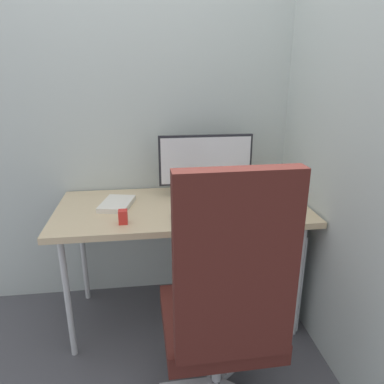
% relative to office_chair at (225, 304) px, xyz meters
% --- Properties ---
extents(ground_plane, '(8.00, 8.00, 0.00)m').
position_rel_office_chair_xyz_m(ground_plane, '(-0.09, 0.70, -0.58)').
color(ground_plane, '#4C4C51').
extents(wall_back, '(2.74, 0.04, 2.80)m').
position_rel_office_chair_xyz_m(wall_back, '(-0.09, 1.06, 0.82)').
color(wall_back, '#B7C1BC').
rests_on(wall_back, ground_plane).
extents(wall_side_right, '(0.04, 2.02, 2.80)m').
position_rel_office_chair_xyz_m(wall_side_right, '(0.63, 0.51, 0.82)').
color(wall_side_right, '#B7C1BC').
rests_on(wall_side_right, ground_plane).
extents(desk, '(1.38, 0.66, 0.73)m').
position_rel_office_chair_xyz_m(desk, '(-0.09, 0.70, 0.10)').
color(desk, '#D1B78C').
rests_on(desk, ground_plane).
extents(office_chair, '(0.53, 0.55, 1.16)m').
position_rel_office_chair_xyz_m(office_chair, '(0.00, 0.00, 0.00)').
color(office_chair, black).
rests_on(office_chair, ground_plane).
extents(filing_cabinet, '(0.37, 0.46, 0.60)m').
position_rel_office_chair_xyz_m(filing_cabinet, '(0.36, 0.69, -0.28)').
color(filing_cabinet, silver).
rests_on(filing_cabinet, ground_plane).
extents(monitor, '(0.55, 0.14, 0.37)m').
position_rel_office_chair_xyz_m(monitor, '(0.06, 0.86, 0.35)').
color(monitor, black).
rests_on(monitor, desk).
extents(keyboard, '(0.43, 0.17, 0.02)m').
position_rel_office_chair_xyz_m(keyboard, '(0.05, 0.49, 0.16)').
color(keyboard, black).
rests_on(keyboard, desk).
extents(mouse, '(0.08, 0.11, 0.04)m').
position_rel_office_chair_xyz_m(mouse, '(0.43, 0.50, 0.17)').
color(mouse, black).
rests_on(mouse, desk).
extents(pen_holder, '(0.10, 0.10, 0.18)m').
position_rel_office_chair_xyz_m(pen_holder, '(0.48, 0.78, 0.20)').
color(pen_holder, slate).
rests_on(pen_holder, desk).
extents(notebook, '(0.20, 0.26, 0.03)m').
position_rel_office_chair_xyz_m(notebook, '(-0.46, 0.74, 0.16)').
color(notebook, silver).
rests_on(notebook, desk).
extents(desk_clamp_accessory, '(0.04, 0.04, 0.07)m').
position_rel_office_chair_xyz_m(desk_clamp_accessory, '(-0.41, 0.50, 0.18)').
color(desk_clamp_accessory, red).
rests_on(desk_clamp_accessory, desk).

